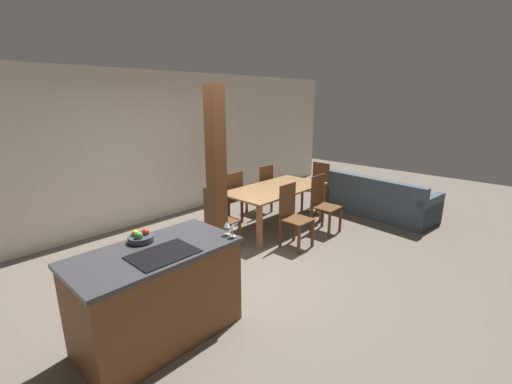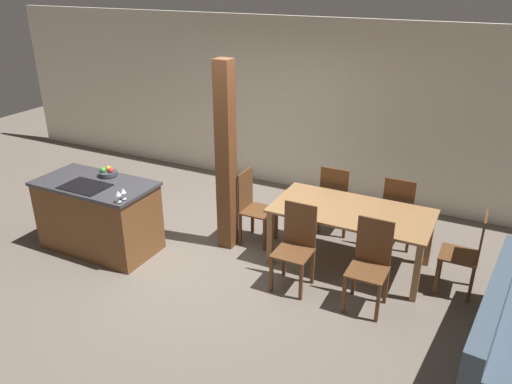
# 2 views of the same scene
# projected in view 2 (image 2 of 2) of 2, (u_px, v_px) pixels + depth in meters

# --- Properties ---
(ground_plane) EXTENTS (16.00, 16.00, 0.00)m
(ground_plane) POSITION_uv_depth(u_px,v_px,m) (206.00, 258.00, 6.25)
(ground_plane) COLOR #665B51
(wall_back) EXTENTS (11.20, 0.08, 2.70)m
(wall_back) POSITION_uv_depth(u_px,v_px,m) (292.00, 106.00, 7.88)
(wall_back) COLOR silver
(wall_back) RESTS_ON ground_plane
(kitchen_island) EXTENTS (1.50, 0.79, 0.92)m
(kitchen_island) POSITION_uv_depth(u_px,v_px,m) (99.00, 215.00, 6.32)
(kitchen_island) COLOR brown
(kitchen_island) RESTS_ON ground_plane
(fruit_bowl) EXTENTS (0.24, 0.24, 0.11)m
(fruit_bowl) POSITION_uv_depth(u_px,v_px,m) (108.00, 172.00, 6.32)
(fruit_bowl) COLOR #383D47
(fruit_bowl) RESTS_ON kitchen_island
(wine_glass_near) EXTENTS (0.07, 0.07, 0.14)m
(wine_glass_near) POSITION_uv_depth(u_px,v_px,m) (118.00, 194.00, 5.56)
(wine_glass_near) COLOR silver
(wine_glass_near) RESTS_ON kitchen_island
(wine_glass_middle) EXTENTS (0.07, 0.07, 0.14)m
(wine_glass_middle) POSITION_uv_depth(u_px,v_px,m) (123.00, 191.00, 5.63)
(wine_glass_middle) COLOR silver
(wine_glass_middle) RESTS_ON kitchen_island
(dining_table) EXTENTS (1.86, 0.95, 0.73)m
(dining_table) POSITION_uv_depth(u_px,v_px,m) (351.00, 217.00, 5.89)
(dining_table) COLOR olive
(dining_table) RESTS_ON ground_plane
(dining_chair_near_left) EXTENTS (0.40, 0.40, 0.97)m
(dining_chair_near_left) POSITION_uv_depth(u_px,v_px,m) (296.00, 245.00, 5.55)
(dining_chair_near_left) COLOR brown
(dining_chair_near_left) RESTS_ON ground_plane
(dining_chair_near_right) EXTENTS (0.40, 0.40, 0.97)m
(dining_chair_near_right) POSITION_uv_depth(u_px,v_px,m) (370.00, 263.00, 5.20)
(dining_chair_near_right) COLOR brown
(dining_chair_near_right) RESTS_ON ground_plane
(dining_chair_far_left) EXTENTS (0.40, 0.40, 0.97)m
(dining_chair_far_left) POSITION_uv_depth(u_px,v_px,m) (336.00, 199.00, 6.68)
(dining_chair_far_left) COLOR brown
(dining_chair_far_left) RESTS_ON ground_plane
(dining_chair_far_right) EXTENTS (0.40, 0.40, 0.97)m
(dining_chair_far_right) POSITION_uv_depth(u_px,v_px,m) (399.00, 211.00, 6.34)
(dining_chair_far_right) COLOR brown
(dining_chair_far_right) RESTS_ON ground_plane
(dining_chair_head_end) EXTENTS (0.40, 0.40, 0.97)m
(dining_chair_head_end) POSITION_uv_depth(u_px,v_px,m) (253.00, 206.00, 6.48)
(dining_chair_head_end) COLOR brown
(dining_chair_head_end) RESTS_ON ground_plane
(dining_chair_foot_end) EXTENTS (0.40, 0.40, 0.97)m
(dining_chair_foot_end) POSITION_uv_depth(u_px,v_px,m) (468.00, 252.00, 5.41)
(dining_chair_foot_end) COLOR brown
(dining_chair_foot_end) RESTS_ON ground_plane
(timber_post) EXTENTS (0.20, 0.20, 2.40)m
(timber_post) POSITION_uv_depth(u_px,v_px,m) (226.00, 159.00, 6.08)
(timber_post) COLOR brown
(timber_post) RESTS_ON ground_plane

